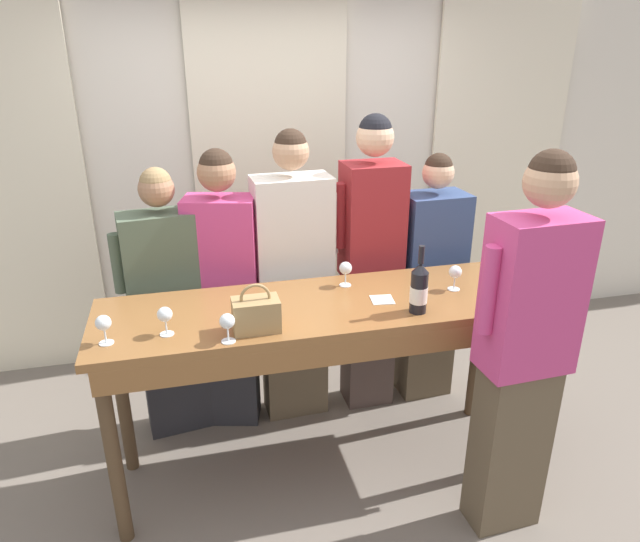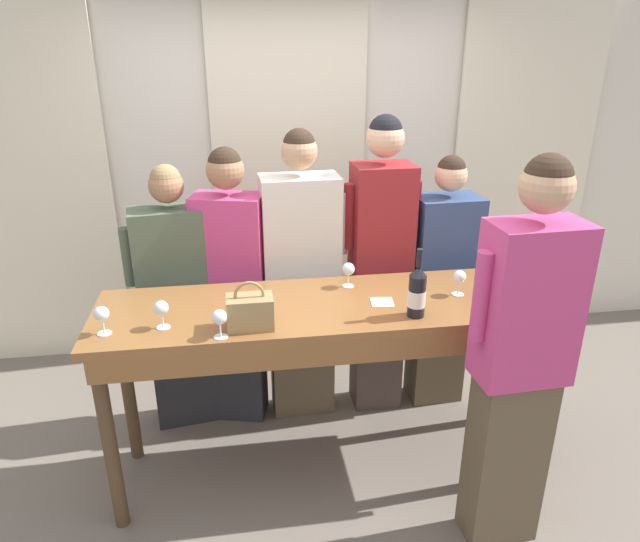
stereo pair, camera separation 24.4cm
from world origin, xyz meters
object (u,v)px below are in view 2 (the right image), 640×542
object	(u,v)px
handbag	(250,311)
host_pouring	(520,360)
wine_glass_front_left	(348,270)
guest_striped_shirt	(380,265)
guest_navy_coat	(441,284)
guest_olive_jacket	(178,300)
wine_glass_center_left	(459,277)
tasting_bar	(323,330)
guest_cream_sweater	(301,279)
wine_glass_center_right	(220,318)
wine_bottle	(417,292)
wine_glass_front_mid	(161,309)
wine_glass_center_mid	(513,297)
wine_glass_front_right	(102,315)
guest_pink_top	(233,287)

from	to	relation	value
handbag	host_pouring	size ratio (longest dim) A/B	0.12
wine_glass_front_left	host_pouring	bearing A→B (deg)	-51.36
guest_striped_shirt	guest_navy_coat	size ratio (longest dim) A/B	1.15
guest_navy_coat	host_pouring	bearing A→B (deg)	-93.63
guest_olive_jacket	handbag	bearing A→B (deg)	-62.56
wine_glass_center_left	guest_striped_shirt	size ratio (longest dim) A/B	0.07
tasting_bar	guest_cream_sweater	xyz separation A→B (m)	(-0.04, 0.62, 0.03)
host_pouring	wine_glass_front_left	bearing A→B (deg)	128.64
guest_olive_jacket	guest_striped_shirt	world-z (taller)	guest_striped_shirt
wine_glass_front_left	wine_glass_center_right	xyz separation A→B (m)	(-0.67, -0.47, -0.00)
wine_bottle	guest_olive_jacket	size ratio (longest dim) A/B	0.21
tasting_bar	guest_striped_shirt	size ratio (longest dim) A/B	1.20
wine_glass_front_mid	wine_glass_center_left	distance (m)	1.49
tasting_bar	wine_glass_center_left	xyz separation A→B (m)	(0.72, 0.03, 0.23)
wine_glass_center_mid	guest_olive_jacket	bearing A→B (deg)	152.74
guest_cream_sweater	guest_navy_coat	bearing A→B (deg)	0.00
handbag	guest_cream_sweater	xyz separation A→B (m)	(0.33, 0.79, -0.19)
wine_bottle	wine_glass_center_right	bearing A→B (deg)	-175.19
wine_glass_front_mid	guest_navy_coat	world-z (taller)	guest_navy_coat
wine_glass_front_right	host_pouring	size ratio (longest dim) A/B	0.07
guest_cream_sweater	wine_glass_center_mid	bearing A→B (deg)	-42.85
guest_cream_sweater	host_pouring	world-z (taller)	host_pouring
wine_glass_front_right	wine_glass_center_left	xyz separation A→B (m)	(1.74, 0.17, 0.00)
wine_glass_center_left	wine_glass_center_right	xyz separation A→B (m)	(-1.22, -0.28, -0.00)
guest_pink_top	guest_cream_sweater	bearing A→B (deg)	0.00
wine_glass_front_mid	tasting_bar	bearing A→B (deg)	8.86
wine_glass_center_right	host_pouring	bearing A→B (deg)	-13.00
wine_glass_front_mid	guest_olive_jacket	world-z (taller)	guest_olive_jacket
wine_glass_front_right	guest_olive_jacket	distance (m)	0.85
tasting_bar	host_pouring	distance (m)	0.96
guest_cream_sweater	guest_olive_jacket	bearing A→B (deg)	-180.00
wine_glass_front_mid	host_pouring	distance (m)	1.62
wine_glass_front_mid	host_pouring	world-z (taller)	host_pouring
wine_glass_front_mid	guest_cream_sweater	xyz separation A→B (m)	(0.73, 0.74, -0.20)
tasting_bar	guest_navy_coat	xyz separation A→B (m)	(0.86, 0.62, -0.06)
wine_glass_front_left	host_pouring	distance (m)	0.99
wine_glass_front_mid	guest_cream_sweater	distance (m)	1.05
guest_cream_sweater	guest_navy_coat	size ratio (longest dim) A/B	1.11
wine_glass_center_left	guest_striped_shirt	distance (m)	0.66
wine_glass_center_left	guest_olive_jacket	size ratio (longest dim) A/B	0.08
wine_glass_front_mid	wine_glass_front_right	size ratio (longest dim) A/B	1.00
tasting_bar	handbag	size ratio (longest dim) A/B	9.82
guest_olive_jacket	guest_pink_top	xyz separation A→B (m)	(0.32, 0.00, 0.06)
wine_glass_center_right	host_pouring	distance (m)	1.33
guest_cream_sweater	wine_glass_front_left	bearing A→B (deg)	-62.28
handbag	guest_striped_shirt	xyz separation A→B (m)	(0.82, 0.79, -0.13)
handbag	wine_glass_front_mid	world-z (taller)	handbag
guest_pink_top	wine_bottle	bearing A→B (deg)	-42.06
wine_glass_front_left	host_pouring	xyz separation A→B (m)	(0.61, -0.77, -0.15)
wine_glass_front_mid	guest_pink_top	world-z (taller)	guest_pink_top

